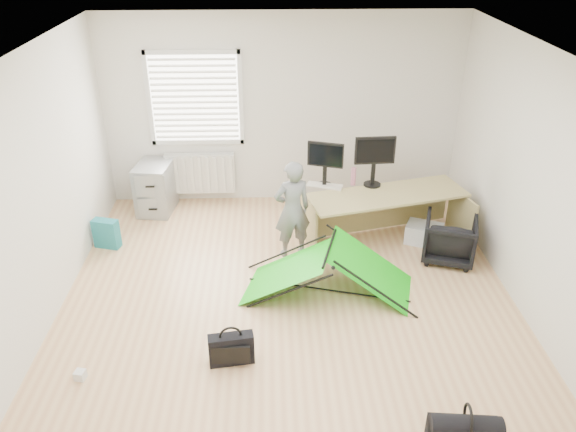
{
  "coord_description": "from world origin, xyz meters",
  "views": [
    {
      "loc": [
        -0.18,
        -4.86,
        3.81
      ],
      "look_at": [
        0.0,
        0.4,
        0.95
      ],
      "focal_mm": 35.0,
      "sensor_mm": 36.0,
      "label": 1
    }
  ],
  "objects_px": {
    "monitor_right": "(373,168)",
    "thermos": "(353,176)",
    "office_chair": "(449,239)",
    "kite": "(329,270)",
    "filing_cabinet": "(156,188)",
    "laptop_bag": "(231,349)",
    "desk": "(385,218)",
    "person": "(292,210)",
    "storage_crate": "(424,234)",
    "monitor_left": "(325,170)"
  },
  "relations": [
    {
      "from": "monitor_right",
      "to": "thermos",
      "type": "xyz_separation_m",
      "value": [
        -0.25,
        0.02,
        -0.13
      ]
    },
    {
      "from": "office_chair",
      "to": "kite",
      "type": "relative_size",
      "value": 0.33
    },
    {
      "from": "filing_cabinet",
      "to": "monitor_right",
      "type": "relative_size",
      "value": 1.39
    },
    {
      "from": "monitor_right",
      "to": "laptop_bag",
      "type": "bearing_deg",
      "value": -127.76
    },
    {
      "from": "filing_cabinet",
      "to": "desk",
      "type": "bearing_deg",
      "value": -9.84
    },
    {
      "from": "monitor_right",
      "to": "laptop_bag",
      "type": "height_order",
      "value": "monitor_right"
    },
    {
      "from": "filing_cabinet",
      "to": "person",
      "type": "height_order",
      "value": "person"
    },
    {
      "from": "person",
      "to": "storage_crate",
      "type": "distance_m",
      "value": 1.81
    },
    {
      "from": "thermos",
      "to": "storage_crate",
      "type": "bearing_deg",
      "value": -20.41
    },
    {
      "from": "thermos",
      "to": "kite",
      "type": "relative_size",
      "value": 0.13
    },
    {
      "from": "filing_cabinet",
      "to": "laptop_bag",
      "type": "height_order",
      "value": "filing_cabinet"
    },
    {
      "from": "office_chair",
      "to": "person",
      "type": "distance_m",
      "value": 1.96
    },
    {
      "from": "monitor_left",
      "to": "person",
      "type": "distance_m",
      "value": 0.76
    },
    {
      "from": "office_chair",
      "to": "storage_crate",
      "type": "distance_m",
      "value": 0.47
    },
    {
      "from": "desk",
      "to": "office_chair",
      "type": "bearing_deg",
      "value": -46.92
    },
    {
      "from": "desk",
      "to": "office_chair",
      "type": "height_order",
      "value": "desk"
    },
    {
      "from": "filing_cabinet",
      "to": "monitor_right",
      "type": "bearing_deg",
      "value": -5.94
    },
    {
      "from": "filing_cabinet",
      "to": "office_chair",
      "type": "xyz_separation_m",
      "value": [
        3.82,
        -1.42,
        -0.08
      ]
    },
    {
      "from": "monitor_left",
      "to": "laptop_bag",
      "type": "height_order",
      "value": "monitor_left"
    },
    {
      "from": "office_chair",
      "to": "monitor_right",
      "type": "bearing_deg",
      "value": -21.38
    },
    {
      "from": "desk",
      "to": "filing_cabinet",
      "type": "xyz_separation_m",
      "value": [
        -3.11,
        0.97,
        0.02
      ]
    },
    {
      "from": "kite",
      "to": "storage_crate",
      "type": "bearing_deg",
      "value": 53.08
    },
    {
      "from": "thermos",
      "to": "monitor_right",
      "type": "bearing_deg",
      "value": -5.27
    },
    {
      "from": "monitor_right",
      "to": "office_chair",
      "type": "xyz_separation_m",
      "value": [
        0.87,
        -0.71,
        -0.65
      ]
    },
    {
      "from": "thermos",
      "to": "laptop_bag",
      "type": "xyz_separation_m",
      "value": [
        -1.47,
        -2.48,
        -0.64
      ]
    },
    {
      "from": "person",
      "to": "storage_crate",
      "type": "height_order",
      "value": "person"
    },
    {
      "from": "filing_cabinet",
      "to": "monitor_right",
      "type": "distance_m",
      "value": 3.09
    },
    {
      "from": "monitor_left",
      "to": "laptop_bag",
      "type": "distance_m",
      "value": 2.8
    },
    {
      "from": "desk",
      "to": "monitor_left",
      "type": "distance_m",
      "value": 0.99
    },
    {
      "from": "kite",
      "to": "storage_crate",
      "type": "relative_size",
      "value": 4.14
    },
    {
      "from": "laptop_bag",
      "to": "monitor_left",
      "type": "bearing_deg",
      "value": 57.78
    },
    {
      "from": "person",
      "to": "laptop_bag",
      "type": "bearing_deg",
      "value": 54.42
    },
    {
      "from": "office_chair",
      "to": "laptop_bag",
      "type": "bearing_deg",
      "value": 52.27
    },
    {
      "from": "office_chair",
      "to": "storage_crate",
      "type": "xyz_separation_m",
      "value": [
        -0.2,
        0.4,
        -0.16
      ]
    },
    {
      "from": "laptop_bag",
      "to": "filing_cabinet",
      "type": "bearing_deg",
      "value": 103.03
    },
    {
      "from": "desk",
      "to": "filing_cabinet",
      "type": "relative_size",
      "value": 2.81
    },
    {
      "from": "office_chair",
      "to": "filing_cabinet",
      "type": "bearing_deg",
      "value": -2.21
    },
    {
      "from": "desk",
      "to": "monitor_right",
      "type": "height_order",
      "value": "monitor_right"
    },
    {
      "from": "desk",
      "to": "thermos",
      "type": "relative_size",
      "value": 8.51
    },
    {
      "from": "filing_cabinet",
      "to": "office_chair",
      "type": "relative_size",
      "value": 1.15
    },
    {
      "from": "monitor_right",
      "to": "kite",
      "type": "height_order",
      "value": "monitor_right"
    },
    {
      "from": "thermos",
      "to": "kite",
      "type": "bearing_deg",
      "value": -107.7
    },
    {
      "from": "monitor_right",
      "to": "thermos",
      "type": "distance_m",
      "value": 0.28
    },
    {
      "from": "filing_cabinet",
      "to": "thermos",
      "type": "relative_size",
      "value": 3.03
    },
    {
      "from": "filing_cabinet",
      "to": "storage_crate",
      "type": "xyz_separation_m",
      "value": [
        3.62,
        -1.02,
        -0.23
      ]
    },
    {
      "from": "office_chair",
      "to": "thermos",
      "type": "bearing_deg",
      "value": -15.38
    },
    {
      "from": "thermos",
      "to": "kite",
      "type": "height_order",
      "value": "thermos"
    },
    {
      "from": "filing_cabinet",
      "to": "monitor_left",
      "type": "xyz_separation_m",
      "value": [
        2.33,
        -0.7,
        0.55
      ]
    },
    {
      "from": "laptop_bag",
      "to": "person",
      "type": "bearing_deg",
      "value": 62.75
    },
    {
      "from": "monitor_left",
      "to": "storage_crate",
      "type": "xyz_separation_m",
      "value": [
        1.29,
        -0.32,
        -0.78
      ]
    }
  ]
}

